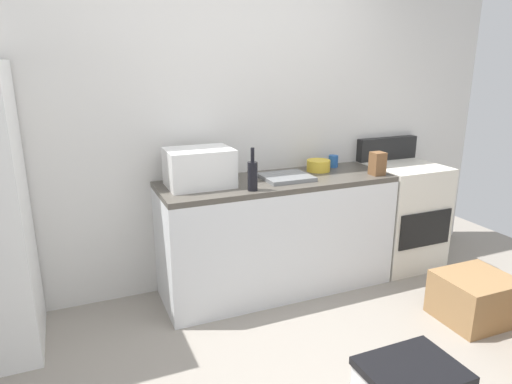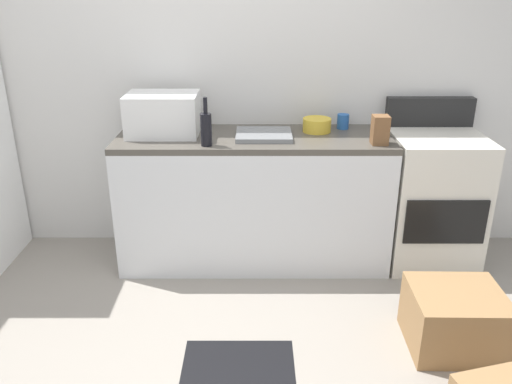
% 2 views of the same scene
% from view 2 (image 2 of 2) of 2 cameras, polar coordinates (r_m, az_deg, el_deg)
% --- Properties ---
extents(ground_plane, '(6.00, 6.00, 0.00)m').
position_cam_2_polar(ground_plane, '(2.82, -6.68, -19.00)').
color(ground_plane, gray).
extents(wall_back, '(5.00, 0.10, 2.60)m').
position_cam_2_polar(wall_back, '(3.71, -4.90, 13.56)').
color(wall_back, silver).
rests_on(wall_back, ground_plane).
extents(kitchen_counter, '(1.80, 0.60, 0.90)m').
position_cam_2_polar(kitchen_counter, '(3.59, -0.13, -0.79)').
color(kitchen_counter, silver).
rests_on(kitchen_counter, ground_plane).
extents(stove_oven, '(0.60, 0.61, 1.10)m').
position_cam_2_polar(stove_oven, '(3.78, 18.67, -0.51)').
color(stove_oven, silver).
rests_on(stove_oven, ground_plane).
extents(microwave, '(0.46, 0.34, 0.27)m').
position_cam_2_polar(microwave, '(3.50, -10.04, 8.36)').
color(microwave, white).
rests_on(microwave, kitchen_counter).
extents(sink_basin, '(0.36, 0.32, 0.03)m').
position_cam_2_polar(sink_basin, '(3.41, 0.94, 6.27)').
color(sink_basin, slate).
rests_on(sink_basin, kitchen_counter).
extents(wine_bottle, '(0.07, 0.07, 0.30)m').
position_cam_2_polar(wine_bottle, '(3.22, -5.39, 6.94)').
color(wine_bottle, black).
rests_on(wine_bottle, kitchen_counter).
extents(coffee_mug, '(0.08, 0.08, 0.10)m').
position_cam_2_polar(coffee_mug, '(3.65, 9.55, 7.60)').
color(coffee_mug, '#2659A5').
rests_on(coffee_mug, kitchen_counter).
extents(knife_block, '(0.10, 0.10, 0.18)m').
position_cam_2_polar(knife_block, '(3.33, 13.47, 6.60)').
color(knife_block, brown).
rests_on(knife_block, kitchen_counter).
extents(mixing_bowl, '(0.19, 0.19, 0.09)m').
position_cam_2_polar(mixing_bowl, '(3.56, 6.74, 7.28)').
color(mixing_bowl, gold).
rests_on(mixing_bowl, kitchen_counter).
extents(cardboard_box_medium, '(0.49, 0.44, 0.33)m').
position_cam_2_polar(cardboard_box_medium, '(3.06, 20.91, -12.84)').
color(cardboard_box_medium, olive).
rests_on(cardboard_box_medium, ground_plane).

